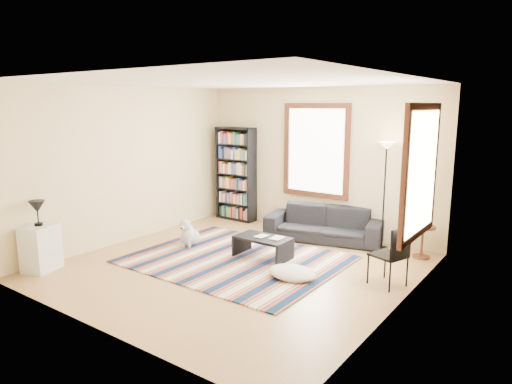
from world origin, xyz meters
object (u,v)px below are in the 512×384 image
Objects in this scene: floor_lamp at (384,197)px; dog at (190,232)px; sofa at (324,224)px; coffee_table at (263,248)px; floor_cushion at (292,273)px; folding_chair at (388,255)px; white_cabinet at (41,248)px; bookshelf at (236,174)px; side_table at (422,242)px.

floor_lamp reaches higher than dog.
sofa is 2.35× the size of coffee_table.
floor_lamp reaches higher than floor_cushion.
white_cabinet is (-4.45, -2.50, -0.08)m from folding_chair.
white_cabinet is at bearing -135.00° from coffee_table.
bookshelf reaches higher than white_cabinet.
sofa reaches higher than dog.
white_cabinet is (-2.40, -2.40, 0.17)m from coffee_table.
dog is (-2.30, 0.28, 0.16)m from floor_cushion.
floor_lamp is (0.54, 2.09, 0.84)m from floor_cushion.
bookshelf is 2.22× the size of coffee_table.
sofa is 2.46× the size of folding_chair.
bookshelf is 3.70× the size of side_table.
folding_chair reaches higher than sofa.
white_cabinet is (-3.80, -4.01, -0.58)m from floor_lamp.
white_cabinet is at bearing -138.30° from sofa.
sofa is 2.07m from floor_cushion.
dog is at bearing 48.59° from white_cabinet.
floor_lamp is at bearing -8.03° from sofa.
sofa is 2.23m from folding_chair.
side_table is 0.63× the size of folding_chair.
coffee_table is 2.26m from floor_lamp.
floor_cushion is at bearing -24.78° from dog.
folding_chair is (4.00, -1.68, -0.57)m from bookshelf.
floor_lamp is at bearing 28.68° from white_cabinet.
floor_lamp is 3.44× the size of side_table.
side_table is at bearing -4.90° from floor_lamp.
coffee_table is (1.95, -1.77, -0.82)m from bookshelf.
bookshelf is at bearing 176.63° from folding_chair.
sofa is 2.46m from dog.
floor_cushion is 0.39× the size of floor_lamp.
folding_chair is (2.05, 0.09, 0.25)m from coffee_table.
folding_chair reaches higher than dog.
dog is at bearing -149.40° from sofa.
sofa is at bearing -6.76° from bookshelf.
floor_cushion is 1.03× the size of white_cabinet.
side_table is at bearing 8.53° from dog.
floor_cushion is (0.86, -0.48, -0.09)m from coffee_table.
side_table is (1.77, 0.04, -0.04)m from sofa.
side_table is at bearing 36.39° from coffee_table.
floor_lamp is (3.35, -0.17, -0.07)m from bookshelf.
coffee_table is 1.05× the size of folding_chair.
folding_chair reaches higher than white_cabinet.
folding_chair is 1.23× the size of white_cabinet.
sofa reaches higher than side_table.
folding_chair is at bearing 11.46° from white_cabinet.
coffee_table is 1.29× the size of white_cabinet.
coffee_table is 1.67× the size of side_table.
coffee_table is 0.99m from floor_cushion.
dog is at bearing -75.55° from bookshelf.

